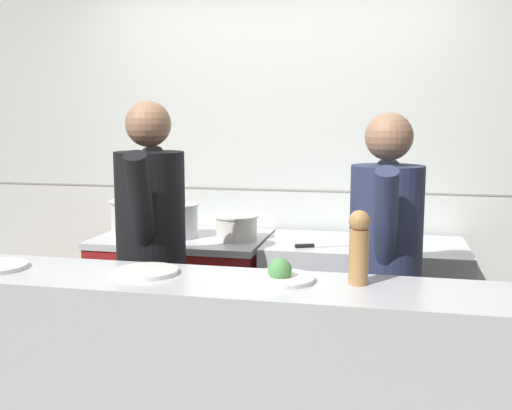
# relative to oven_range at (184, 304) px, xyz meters

# --- Properties ---
(wall_back_tiled) EXTENTS (8.00, 0.06, 2.60)m
(wall_back_tiled) POSITION_rel_oven_range_xyz_m (0.53, 0.40, 0.86)
(wall_back_tiled) COLOR silver
(wall_back_tiled) RESTS_ON ground_plane
(oven_range) EXTENTS (1.05, 0.71, 0.89)m
(oven_range) POSITION_rel_oven_range_xyz_m (0.00, 0.00, 0.00)
(oven_range) COLOR maroon
(oven_range) RESTS_ON ground_plane
(prep_counter) EXTENTS (1.17, 0.65, 0.89)m
(prep_counter) POSITION_rel_oven_range_xyz_m (1.13, -0.00, -0.00)
(prep_counter) COLOR #B7BABF
(prep_counter) RESTS_ON ground_plane
(pass_counter) EXTENTS (2.71, 0.45, 0.99)m
(pass_counter) POSITION_rel_oven_range_xyz_m (0.60, -1.32, 0.05)
(pass_counter) COLOR #B7BABF
(pass_counter) RESTS_ON ground_plane
(stock_pot) EXTENTS (0.32, 0.32, 0.22)m
(stock_pot) POSITION_rel_oven_range_xyz_m (-0.31, -0.03, 0.56)
(stock_pot) COLOR beige
(stock_pot) RESTS_ON oven_range
(sauce_pot) EXTENTS (0.27, 0.27, 0.21)m
(sauce_pot) POSITION_rel_oven_range_xyz_m (-0.02, -0.04, 0.55)
(sauce_pot) COLOR #B7BABF
(sauce_pot) RESTS_ON oven_range
(braising_pot) EXTENTS (0.27, 0.27, 0.15)m
(braising_pot) POSITION_rel_oven_range_xyz_m (0.36, -0.05, 0.52)
(braising_pot) COLOR beige
(braising_pot) RESTS_ON oven_range
(mixing_bowl_steel) EXTENTS (0.24, 0.24, 0.11)m
(mixing_bowl_steel) POSITION_rel_oven_range_xyz_m (1.32, -0.03, 0.50)
(mixing_bowl_steel) COLOR #B7BABF
(mixing_bowl_steel) RESTS_ON prep_counter
(chefs_knife) EXTENTS (0.35, 0.17, 0.02)m
(chefs_knife) POSITION_rel_oven_range_xyz_m (0.89, -0.16, 0.45)
(chefs_knife) COLOR #B7BABF
(chefs_knife) RESTS_ON prep_counter
(plated_dish_appetiser) EXTENTS (0.26, 0.26, 0.02)m
(plated_dish_appetiser) POSITION_rel_oven_range_xyz_m (0.29, -1.28, 0.55)
(plated_dish_appetiser) COLOR white
(plated_dish_appetiser) RESTS_ON pass_counter
(plated_dish_dessert) EXTENTS (0.27, 0.27, 0.10)m
(plated_dish_dessert) POSITION_rel_oven_range_xyz_m (0.85, -1.27, 0.57)
(plated_dish_dessert) COLOR white
(plated_dish_dessert) RESTS_ON pass_counter
(pepper_mill) EXTENTS (0.08, 0.08, 0.29)m
(pepper_mill) POSITION_rel_oven_range_xyz_m (1.15, -1.25, 0.69)
(pepper_mill) COLOR #AD7A47
(pepper_mill) RESTS_ON pass_counter
(chef_head_cook) EXTENTS (0.41, 0.75, 1.70)m
(chef_head_cook) POSITION_rel_oven_range_xyz_m (0.10, -0.74, 0.50)
(chef_head_cook) COLOR black
(chef_head_cook) RESTS_ON ground_plane
(chef_sous) EXTENTS (0.34, 0.72, 1.65)m
(chef_sous) POSITION_rel_oven_range_xyz_m (1.25, -0.73, 0.47)
(chef_sous) COLOR black
(chef_sous) RESTS_ON ground_plane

